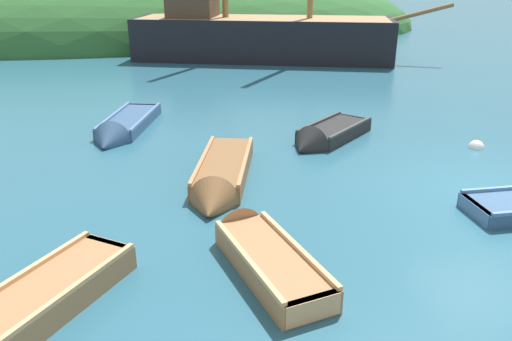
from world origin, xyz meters
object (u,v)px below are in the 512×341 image
rowboat_outer_right (14,323)px  rowboat_far (260,253)px  rowboat_portside (123,129)px  rowboat_near_dock (221,180)px  buoy_white (476,148)px  sailing_ship (260,43)px  rowboat_outer_left (326,137)px

rowboat_outer_right → rowboat_far: bearing=143.6°
rowboat_far → rowboat_portside: size_ratio=0.85×
rowboat_near_dock → buoy_white: bearing=114.9°
sailing_ship → rowboat_outer_right: sailing_ship is taller
rowboat_outer_left → sailing_ship: bearing=-135.7°
rowboat_far → rowboat_portside: 7.80m
rowboat_far → rowboat_portside: rowboat_portside is taller
rowboat_outer_right → rowboat_outer_left: rowboat_outer_left is taller
rowboat_far → rowboat_near_dock: bearing=-9.1°
buoy_white → sailing_ship: bearing=100.8°
sailing_ship → rowboat_far: 19.14m
rowboat_portside → rowboat_far: bearing=34.6°
rowboat_near_dock → rowboat_portside: bearing=-136.9°
rowboat_outer_right → rowboat_outer_left: 9.20m
rowboat_near_dock → buoy_white: size_ratio=9.94×
rowboat_outer_left → buoy_white: size_ratio=7.36×
rowboat_portside → buoy_white: 9.61m
rowboat_outer_right → rowboat_far: 3.62m
rowboat_outer_left → rowboat_portside: rowboat_outer_left is taller
rowboat_portside → buoy_white: size_ratio=9.67×
rowboat_outer_right → rowboat_far: (3.46, 1.06, -0.00)m
rowboat_far → rowboat_outer_left: bearing=-41.1°
sailing_ship → buoy_white: sailing_ship is taller
rowboat_outer_right → rowboat_portside: (1.03, 8.47, -0.04)m
sailing_ship → rowboat_far: bearing=-83.0°
rowboat_outer_right → buoy_white: 11.43m
rowboat_far → rowboat_outer_right: bearing=94.1°
rowboat_outer_left → buoy_white: 3.91m
rowboat_near_dock → rowboat_far: bearing=19.5°
rowboat_far → rowboat_near_dock: (-0.21, 3.14, -0.00)m
rowboat_far → sailing_ship: bearing=-24.7°
rowboat_outer_left → rowboat_near_dock: 3.97m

